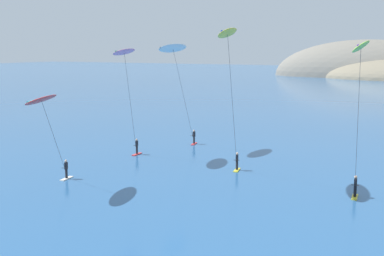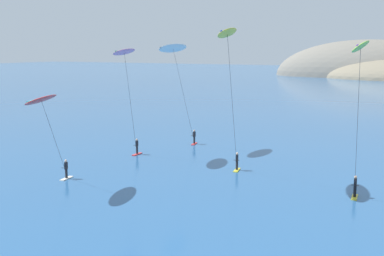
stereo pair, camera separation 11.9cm
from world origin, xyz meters
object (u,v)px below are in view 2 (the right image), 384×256
(kitesurfer_white, at_px, (175,56))
(kitesurfer_lime, at_px, (360,60))
(kitesurfer_yellow, at_px, (228,46))
(kitesurfer_red, at_px, (44,107))
(kitesurfer_pink, at_px, (125,61))

(kitesurfer_white, distance_m, kitesurfer_lime, 23.40)
(kitesurfer_lime, bearing_deg, kitesurfer_yellow, 177.18)
(kitesurfer_red, xyz_separation_m, kitesurfer_white, (0.86, 18.26, 3.62))
(kitesurfer_pink, bearing_deg, kitesurfer_white, 74.64)
(kitesurfer_pink, distance_m, kitesurfer_yellow, 13.20)
(kitesurfer_white, bearing_deg, kitesurfer_yellow, -42.88)
(kitesurfer_yellow, relative_size, kitesurfer_white, 1.09)
(kitesurfer_red, distance_m, kitesurfer_white, 18.64)
(kitesurfer_pink, height_order, kitesurfer_lime, kitesurfer_lime)
(kitesurfer_pink, bearing_deg, kitesurfer_red, -85.52)
(kitesurfer_pink, xyz_separation_m, kitesurfer_red, (0.92, -11.78, -3.22))
(kitesurfer_pink, relative_size, kitesurfer_lime, 0.96)
(kitesurfer_pink, distance_m, kitesurfer_white, 6.73)
(kitesurfer_red, bearing_deg, kitesurfer_pink, 94.48)
(kitesurfer_red, xyz_separation_m, kitesurfer_yellow, (11.70, 8.19, 4.59))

